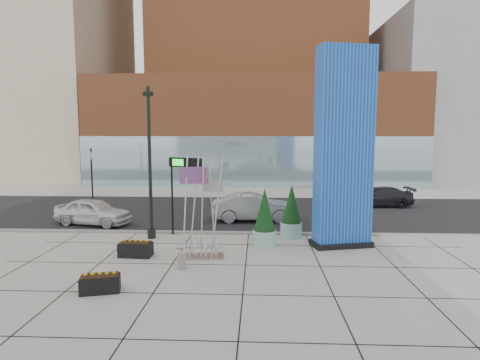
{
  "coord_description": "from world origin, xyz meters",
  "views": [
    {
      "loc": [
        1.49,
        -16.71,
        5.34
      ],
      "look_at": [
        0.64,
        2.0,
        3.12
      ],
      "focal_mm": 30.0,
      "sensor_mm": 36.0,
      "label": 1
    }
  ],
  "objects_px": {
    "overhead_street_sign": "(185,168)",
    "car_silver_mid": "(254,207)",
    "blue_pylon": "(344,152)",
    "concrete_bollard": "(182,260)",
    "car_white_west": "(93,212)",
    "lamp_post": "(150,177)",
    "public_art_sculpture": "(201,231)"
  },
  "relations": [
    {
      "from": "concrete_bollard",
      "to": "car_silver_mid",
      "type": "xyz_separation_m",
      "value": [
        2.76,
        8.78,
        0.5
      ]
    },
    {
      "from": "public_art_sculpture",
      "to": "car_silver_mid",
      "type": "height_order",
      "value": "public_art_sculpture"
    },
    {
      "from": "blue_pylon",
      "to": "concrete_bollard",
      "type": "xyz_separation_m",
      "value": [
        -6.93,
        -3.54,
        -4.12
      ]
    },
    {
      "from": "blue_pylon",
      "to": "car_silver_mid",
      "type": "distance_m",
      "value": 7.62
    },
    {
      "from": "overhead_street_sign",
      "to": "concrete_bollard",
      "type": "bearing_deg",
      "value": -56.73
    },
    {
      "from": "blue_pylon",
      "to": "car_white_west",
      "type": "distance_m",
      "value": 14.54
    },
    {
      "from": "blue_pylon",
      "to": "concrete_bollard",
      "type": "height_order",
      "value": "blue_pylon"
    },
    {
      "from": "concrete_bollard",
      "to": "overhead_street_sign",
      "type": "distance_m",
      "value": 6.26
    },
    {
      "from": "blue_pylon",
      "to": "lamp_post",
      "type": "distance_m",
      "value": 9.5
    },
    {
      "from": "concrete_bollard",
      "to": "overhead_street_sign",
      "type": "relative_size",
      "value": 0.17
    },
    {
      "from": "blue_pylon",
      "to": "concrete_bollard",
      "type": "relative_size",
      "value": 13.65
    },
    {
      "from": "blue_pylon",
      "to": "public_art_sculpture",
      "type": "distance_m",
      "value": 7.46
    },
    {
      "from": "overhead_street_sign",
      "to": "car_white_west",
      "type": "distance_m",
      "value": 6.72
    },
    {
      "from": "concrete_bollard",
      "to": "car_silver_mid",
      "type": "bearing_deg",
      "value": 72.56
    },
    {
      "from": "blue_pylon",
      "to": "lamp_post",
      "type": "xyz_separation_m",
      "value": [
        -9.35,
        1.0,
        -1.35
      ]
    },
    {
      "from": "public_art_sculpture",
      "to": "concrete_bollard",
      "type": "height_order",
      "value": "public_art_sculpture"
    },
    {
      "from": "public_art_sculpture",
      "to": "concrete_bollard",
      "type": "distance_m",
      "value": 1.8
    },
    {
      "from": "overhead_street_sign",
      "to": "car_silver_mid",
      "type": "distance_m",
      "value": 5.62
    },
    {
      "from": "lamp_post",
      "to": "concrete_bollard",
      "type": "xyz_separation_m",
      "value": [
        2.42,
        -4.54,
        -2.77
      ]
    },
    {
      "from": "lamp_post",
      "to": "public_art_sculpture",
      "type": "xyz_separation_m",
      "value": [
        2.97,
        -3.05,
        -1.95
      ]
    },
    {
      "from": "lamp_post",
      "to": "car_silver_mid",
      "type": "bearing_deg",
      "value": 39.27
    },
    {
      "from": "car_white_west",
      "to": "blue_pylon",
      "type": "bearing_deg",
      "value": -92.52
    },
    {
      "from": "car_white_west",
      "to": "car_silver_mid",
      "type": "xyz_separation_m",
      "value": [
        9.37,
        1.43,
        0.07
      ]
    },
    {
      "from": "blue_pylon",
      "to": "car_white_west",
      "type": "bearing_deg",
      "value": 150.83
    },
    {
      "from": "car_white_west",
      "to": "car_silver_mid",
      "type": "height_order",
      "value": "car_silver_mid"
    },
    {
      "from": "concrete_bollard",
      "to": "car_silver_mid",
      "type": "height_order",
      "value": "car_silver_mid"
    },
    {
      "from": "blue_pylon",
      "to": "lamp_post",
      "type": "relative_size",
      "value": 1.21
    },
    {
      "from": "public_art_sculpture",
      "to": "car_white_west",
      "type": "bearing_deg",
      "value": 135.19
    },
    {
      "from": "public_art_sculpture",
      "to": "car_silver_mid",
      "type": "relative_size",
      "value": 0.88
    },
    {
      "from": "car_silver_mid",
      "to": "public_art_sculpture",
      "type": "bearing_deg",
      "value": 159.05
    },
    {
      "from": "blue_pylon",
      "to": "car_white_west",
      "type": "height_order",
      "value": "blue_pylon"
    },
    {
      "from": "blue_pylon",
      "to": "lamp_post",
      "type": "height_order",
      "value": "blue_pylon"
    }
  ]
}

